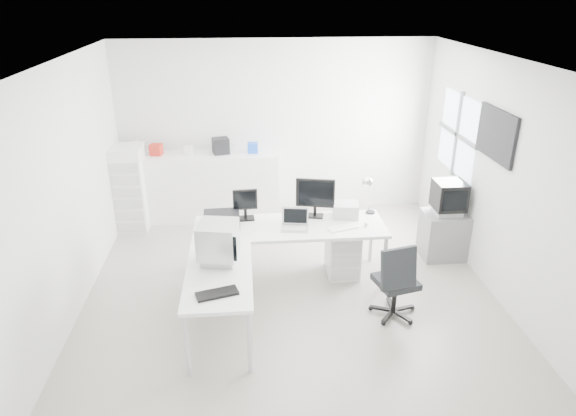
{
  "coord_description": "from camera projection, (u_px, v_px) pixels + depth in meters",
  "views": [
    {
      "loc": [
        -0.51,
        -5.58,
        3.52
      ],
      "look_at": [
        0.0,
        0.2,
        1.0
      ],
      "focal_mm": 32.0,
      "sensor_mm": 36.0,
      "label": 1
    }
  ],
  "objects": [
    {
      "name": "lcd_monitor_large",
      "position": [
        315.0,
        198.0,
        6.59
      ],
      "size": [
        0.53,
        0.3,
        0.52
      ],
      "primitive_type": null,
      "rotation": [
        0.0,
        0.0,
        -0.22
      ],
      "color": "black",
      "rests_on": "main_desk"
    },
    {
      "name": "main_desk",
      "position": [
        290.0,
        252.0,
        6.59
      ],
      "size": [
        2.4,
        0.8,
        0.75
      ],
      "primitive_type": null,
      "color": "white",
      "rests_on": "floor"
    },
    {
      "name": "clutter_box_d",
      "position": [
        253.0,
        148.0,
        8.09
      ],
      "size": [
        0.17,
        0.15,
        0.16
      ],
      "primitive_type": "cube",
      "rotation": [
        0.0,
        0.0,
        -0.05
      ],
      "color": "blue",
      "rests_on": "sideboard"
    },
    {
      "name": "ceiling",
      "position": [
        290.0,
        60.0,
        5.42
      ],
      "size": [
        5.0,
        5.0,
        0.01
      ],
      "primitive_type": "cube",
      "color": "white",
      "rests_on": "back_wall"
    },
    {
      "name": "inkjet_printer",
      "position": [
        222.0,
        219.0,
        6.43
      ],
      "size": [
        0.46,
        0.36,
        0.16
      ],
      "primitive_type": "cube",
      "rotation": [
        0.0,
        0.0,
        0.04
      ],
      "color": "black",
      "rests_on": "main_desk"
    },
    {
      "name": "white_mouse",
      "position": [
        366.0,
        224.0,
        6.41
      ],
      "size": [
        0.06,
        0.06,
        0.06
      ],
      "primitive_type": "sphere",
      "color": "white",
      "rests_on": "main_desk"
    },
    {
      "name": "back_wall",
      "position": [
        276.0,
        129.0,
        8.26
      ],
      "size": [
        5.0,
        0.02,
        2.8
      ],
      "primitive_type": "cube",
      "color": "silver",
      "rests_on": "floor"
    },
    {
      "name": "tv_cabinet",
      "position": [
        444.0,
        235.0,
        7.15
      ],
      "size": [
        0.6,
        0.49,
        0.66
      ],
      "primitive_type": "cube",
      "color": "slate",
      "rests_on": "floor"
    },
    {
      "name": "clutter_box_b",
      "position": [
        189.0,
        150.0,
        8.01
      ],
      "size": [
        0.15,
        0.14,
        0.13
      ],
      "primitive_type": "cube",
      "rotation": [
        0.0,
        0.0,
        -0.29
      ],
      "color": "white",
      "rests_on": "sideboard"
    },
    {
      "name": "side_desk",
      "position": [
        220.0,
        304.0,
        5.51
      ],
      "size": [
        0.7,
        1.4,
        0.75
      ],
      "primitive_type": null,
      "color": "white",
      "rests_on": "floor"
    },
    {
      "name": "clutter_bottle",
      "position": [
        137.0,
        148.0,
        7.97
      ],
      "size": [
        0.07,
        0.07,
        0.22
      ],
      "primitive_type": "cylinder",
      "color": "white",
      "rests_on": "sideboard"
    },
    {
      "name": "filing_cabinet",
      "position": [
        131.0,
        188.0,
        7.9
      ],
      "size": [
        0.46,
        0.55,
        1.31
      ],
      "primitive_type": "cube",
      "color": "white",
      "rests_on": "floor"
    },
    {
      "name": "laser_printer",
      "position": [
        346.0,
        210.0,
        6.66
      ],
      "size": [
        0.35,
        0.31,
        0.18
      ],
      "primitive_type": "cube",
      "rotation": [
        0.0,
        0.0,
        -0.13
      ],
      "color": "#B8B8B8",
      "rests_on": "main_desk"
    },
    {
      "name": "sideboard",
      "position": [
        210.0,
        186.0,
        8.28
      ],
      "size": [
        2.18,
        0.55,
        1.09
      ],
      "primitive_type": "cube",
      "color": "white",
      "rests_on": "floor"
    },
    {
      "name": "crt_monitor",
      "position": [
        218.0,
        241.0,
        5.49
      ],
      "size": [
        0.52,
        0.52,
        0.51
      ],
      "primitive_type": null,
      "rotation": [
        0.0,
        0.0,
        -0.18
      ],
      "color": "#B7B7BA",
      "rests_on": "side_desk"
    },
    {
      "name": "black_keyboard",
      "position": [
        217.0,
        294.0,
        4.99
      ],
      "size": [
        0.44,
        0.27,
        0.03
      ],
      "primitive_type": "cube",
      "rotation": [
        0.0,
        0.0,
        0.28
      ],
      "color": "black",
      "rests_on": "side_desk"
    },
    {
      "name": "floor",
      "position": [
        289.0,
        286.0,
        6.54
      ],
      "size": [
        5.0,
        5.0,
        0.01
      ],
      "primitive_type": "cube",
      "color": "beige",
      "rests_on": "ground"
    },
    {
      "name": "laptop",
      "position": [
        295.0,
        222.0,
        6.31
      ],
      "size": [
        0.35,
        0.36,
        0.2
      ],
      "primitive_type": null,
      "rotation": [
        0.0,
        0.0,
        -0.16
      ],
      "color": "#B7B7BA",
      "rests_on": "main_desk"
    },
    {
      "name": "white_keyboard",
      "position": [
        343.0,
        228.0,
        6.35
      ],
      "size": [
        0.4,
        0.24,
        0.02
      ],
      "primitive_type": "cube",
      "rotation": [
        0.0,
        0.0,
        0.33
      ],
      "color": "white",
      "rests_on": "main_desk"
    },
    {
      "name": "wall_picture",
      "position": [
        496.0,
        134.0,
        6.07
      ],
      "size": [
        0.04,
        0.9,
        0.6
      ],
      "primitive_type": null,
      "color": "black",
      "rests_on": "right_wall"
    },
    {
      "name": "crt_tv",
      "position": [
        449.0,
        198.0,
        6.93
      ],
      "size": [
        0.5,
        0.48,
        0.45
      ],
      "primitive_type": null,
      "color": "black",
      "rests_on": "tv_cabinet"
    },
    {
      "name": "desk_lamp",
      "position": [
        372.0,
        195.0,
        6.7
      ],
      "size": [
        0.22,
        0.22,
        0.52
      ],
      "primitive_type": null,
      "rotation": [
        0.0,
        0.0,
        0.32
      ],
      "color": "silver",
      "rests_on": "main_desk"
    },
    {
      "name": "lcd_monitor_small",
      "position": [
        245.0,
        205.0,
        6.55
      ],
      "size": [
        0.32,
        0.2,
        0.39
      ],
      "primitive_type": null,
      "rotation": [
        0.0,
        0.0,
        0.06
      ],
      "color": "black",
      "rests_on": "main_desk"
    },
    {
      "name": "clutter_box_c",
      "position": [
        221.0,
        146.0,
        8.03
      ],
      "size": [
        0.29,
        0.27,
        0.25
      ],
      "primitive_type": "cube",
      "rotation": [
        0.0,
        0.0,
        0.22
      ],
      "color": "black",
      "rests_on": "sideboard"
    },
    {
      "name": "office_chair",
      "position": [
        396.0,
        278.0,
        5.79
      ],
      "size": [
        0.68,
        0.68,
        0.97
      ],
      "primitive_type": null,
      "rotation": [
        0.0,
        0.0,
        0.25
      ],
      "color": "#282B2D",
      "rests_on": "floor"
    },
    {
      "name": "right_wall",
      "position": [
        496.0,
        177.0,
        6.18
      ],
      "size": [
        0.02,
        5.0,
        2.8
      ],
      "primitive_type": "cube",
      "color": "silver",
      "rests_on": "floor"
    },
    {
      "name": "left_wall",
      "position": [
        69.0,
        190.0,
        5.78
      ],
      "size": [
        0.02,
        5.0,
        2.8
      ],
      "primitive_type": "cube",
      "color": "silver",
      "rests_on": "floor"
    },
    {
      "name": "clutter_box_a",
      "position": [
        156.0,
        150.0,
        7.96
      ],
      "size": [
        0.2,
        0.19,
        0.17
      ],
      "primitive_type": "cube",
      "rotation": [
        0.0,
        0.0,
        -0.22
      ],
      "color": "red",
      "rests_on": "sideboard"
    },
    {
      "name": "drawer_pedestal",
      "position": [
        343.0,
        253.0,
        6.72
      ],
      "size": [
        0.4,
        0.5,
        0.6
      ],
      "primitive_type": "cube",
      "color": "white",
      "rests_on": "floor"
    },
    {
      "name": "window",
      "position": [
        458.0,
        134.0,
        7.2
      ],
      "size": [
        0.02,
        1.2,
        1.1
      ],
      "primitive_type": null,
      "color": "white",
      "rests_on": "right_wall"
    }
  ]
}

